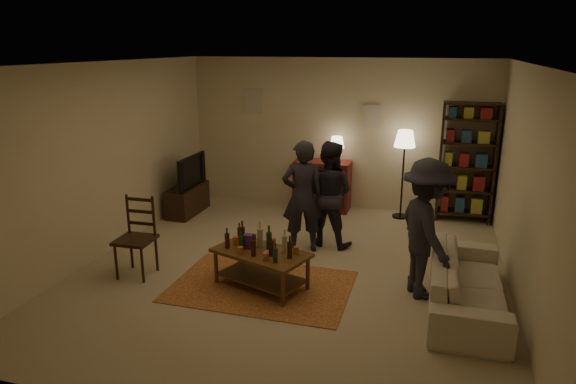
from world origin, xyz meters
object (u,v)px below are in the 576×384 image
at_px(dresser, 323,184).
at_px(person_left, 303,197).
at_px(coffee_table, 261,255).
at_px(dining_chair, 137,233).
at_px(person_by_sofa, 426,229).
at_px(floor_lamp, 405,145).
at_px(sofa, 467,283).
at_px(tv_stand, 187,193).
at_px(bookshelf, 467,162).
at_px(person_right, 329,194).

distance_m(dresser, person_left, 2.02).
height_order(coffee_table, dining_chair, dining_chair).
bearing_deg(dresser, coffee_table, -90.76).
height_order(coffee_table, person_by_sofa, person_by_sofa).
bearing_deg(person_left, dresser, -106.71).
height_order(dining_chair, floor_lamp, floor_lamp).
distance_m(floor_lamp, person_by_sofa, 2.95).
xyz_separation_m(coffee_table, sofa, (2.44, 0.16, -0.11)).
bearing_deg(person_left, tv_stand, -45.06).
relative_size(bookshelf, floor_lamp, 1.31).
xyz_separation_m(dresser, bookshelf, (2.44, 0.07, 0.56)).
bearing_deg(person_left, person_right, -153.11).
relative_size(floor_lamp, person_by_sofa, 0.91).
bearing_deg(sofa, bookshelf, -0.82).
xyz_separation_m(sofa, person_right, (-1.94, 1.46, 0.49)).
bearing_deg(dining_chair, floor_lamp, 44.05).
xyz_separation_m(bookshelf, floor_lamp, (-1.02, -0.13, 0.26)).
bearing_deg(dining_chair, person_right, 35.84).
relative_size(tv_stand, dresser, 0.78).
height_order(dining_chair, dresser, dresser).
xyz_separation_m(bookshelf, sofa, (-0.05, -3.18, -0.73)).
bearing_deg(floor_lamp, person_right, -121.25).
bearing_deg(person_right, sofa, 152.78).
bearing_deg(dresser, person_right, -74.59).
relative_size(person_left, person_right, 1.04).
bearing_deg(person_right, person_left, 57.70).
xyz_separation_m(dining_chair, person_by_sofa, (3.60, 0.42, 0.28)).
xyz_separation_m(dining_chair, sofa, (4.10, 0.24, -0.26)).
bearing_deg(person_by_sofa, person_left, 37.17).
relative_size(floor_lamp, sofa, 0.74).
height_order(coffee_table, dresser, dresser).
distance_m(dresser, sofa, 3.93).
relative_size(bookshelf, sofa, 0.97).
bearing_deg(coffee_table, dining_chair, -177.28).
distance_m(dining_chair, tv_stand, 2.51).
xyz_separation_m(dining_chair, bookshelf, (4.15, 3.42, 0.47)).
bearing_deg(tv_stand, dining_chair, -77.50).
xyz_separation_m(dining_chair, person_right, (2.17, 1.71, 0.23)).
bearing_deg(dining_chair, person_left, 33.95).
bearing_deg(person_by_sofa, coffee_table, 75.71).
bearing_deg(coffee_table, person_right, 73.00).
bearing_deg(tv_stand, floor_lamp, 13.04).
height_order(dresser, person_right, person_right).
relative_size(coffee_table, tv_stand, 1.24).
height_order(dining_chair, tv_stand, dining_chair).
height_order(floor_lamp, person_right, person_right).
bearing_deg(person_by_sofa, sofa, -133.84).
relative_size(coffee_table, floor_lamp, 0.85).
xyz_separation_m(bookshelf, person_by_sofa, (-0.55, -3.00, -0.19)).
distance_m(person_right, person_by_sofa, 1.93).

